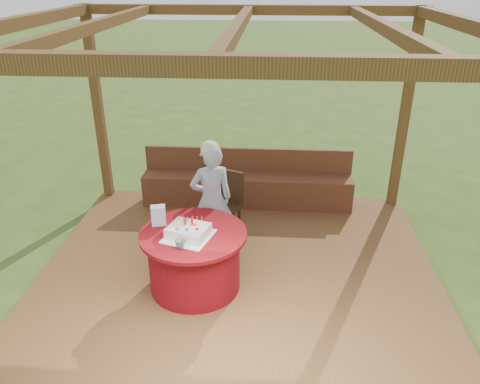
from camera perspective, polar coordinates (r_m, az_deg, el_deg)
name	(u,v)px	position (r m, az deg, el deg)	size (l,w,h in m)	color
ground	(238,279)	(5.51, -0.19, -10.55)	(60.00, 60.00, 0.00)	#35531B
deck	(238,275)	(5.48, -0.19, -10.05)	(4.50, 4.00, 0.12)	brown
pergola	(238,68)	(4.53, -0.23, 14.85)	(4.50, 4.00, 2.72)	brown
bench	(247,187)	(6.80, 0.87, 0.66)	(3.00, 0.42, 0.80)	brown
table	(194,259)	(5.04, -5.57, -8.16)	(1.12, 1.12, 0.67)	maroon
chair	(224,201)	(5.90, -1.95, -1.16)	(0.55, 0.55, 0.87)	#321E10
elderly_woman	(211,198)	(5.48, -3.51, -0.73)	(0.58, 0.48, 1.41)	#8DAAD1
birthday_cake	(188,231)	(4.77, -6.32, -4.80)	(0.56, 0.56, 0.19)	white
gift_bag	(158,215)	(5.01, -9.91, -2.82)	(0.15, 0.10, 0.21)	#EE9AD9
drinking_glass	(180,245)	(4.59, -7.29, -6.39)	(0.10, 0.10, 0.09)	white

